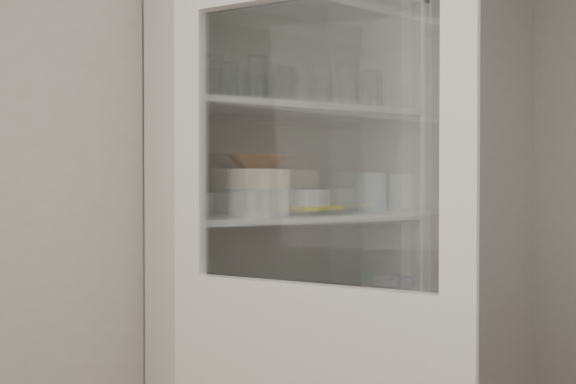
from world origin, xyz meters
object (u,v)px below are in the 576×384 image
grey_bowl_stack (372,192)px  plate_stack_back (184,204)px  white_ramekin (312,198)px  goblet_3 (364,99)px  glass_platter (312,212)px  mug_blue (370,303)px  goblet_2 (284,91)px  cream_bowl (259,179)px  yellow_trivet (312,208)px  goblet_1 (289,88)px  goblet_0 (240,87)px  measuring_cups (233,325)px  cupboard_door (310,365)px  plate_stack_front (259,203)px  pantry_cabinet (281,295)px  teal_jar (261,307)px  white_canister (199,312)px  terracotta_bowl (259,162)px  mug_white (356,305)px  mug_teal (331,300)px

grey_bowl_stack → plate_stack_back: bearing=174.6°
white_ramekin → grey_bowl_stack: size_ratio=0.92×
goblet_3 → white_ramekin: (-0.33, -0.13, -0.41)m
glass_platter → mug_blue: glass_platter is taller
goblet_2 → mug_blue: goblet_2 is taller
grey_bowl_stack → cream_bowl: bearing=-168.7°
plate_stack_back → yellow_trivet: plate_stack_back is taller
goblet_1 → grey_bowl_stack: goblet_1 is taller
cream_bowl → glass_platter: bearing=10.5°
goblet_0 → measuring_cups: bearing=-120.7°
glass_platter → white_ramekin: bearing=0.0°
cupboard_door → goblet_3: size_ratio=12.94×
glass_platter → measuring_cups: size_ratio=3.42×
measuring_cups → goblet_3: bearing=14.6°
measuring_cups → plate_stack_front: bearing=-0.7°
pantry_cabinet → glass_platter: bearing=-50.5°
yellow_trivet → mug_blue: bearing=-9.9°
cream_bowl → white_ramekin: bearing=10.5°
pantry_cabinet → cupboard_door: size_ratio=1.05×
teal_jar → white_canister: (-0.25, -0.01, 0.01)m
goblet_3 → terracotta_bowl: (-0.57, -0.18, -0.28)m
goblet_2 → mug_white: bearing=-48.1°
goblet_2 → yellow_trivet: goblet_2 is taller
goblet_3 → plate_stack_front: goblet_3 is taller
goblet_0 → mug_teal: goblet_0 is taller
cupboard_door → goblet_2: cupboard_door is taller
cream_bowl → teal_jar: size_ratio=2.22×
plate_stack_front → white_ramekin: size_ratio=1.48×
glass_platter → yellow_trivet: bearing=0.0°
goblet_3 → white_ramekin: goblet_3 is taller
cupboard_door → measuring_cups: bearing=146.7°
cream_bowl → mug_white: bearing=-4.5°
goblet_2 → terracotta_bowl: 0.40m
cupboard_door → teal_jar: cupboard_door is taller
goblet_2 → terracotta_bowl: (-0.20, -0.19, -0.29)m
yellow_trivet → mug_teal: 0.40m
cupboard_door → white_canister: cupboard_door is taller
grey_bowl_stack → mug_teal: grey_bowl_stack is taller
goblet_0 → measuring_cups: size_ratio=1.73×
white_ramekin → mug_white: 0.44m
yellow_trivet → grey_bowl_stack: (0.33, 0.07, 0.06)m
plate_stack_back → grey_bowl_stack: grey_bowl_stack is taller
goblet_1 → grey_bowl_stack: 0.56m
pantry_cabinet → plate_stack_front: (-0.16, -0.15, 0.37)m
goblet_3 → measuring_cups: bearing=-165.4°
plate_stack_front → goblet_1: bearing=37.7°
cupboard_door → glass_platter: bearing=114.2°
white_ramekin → mug_blue: bearing=-9.9°
goblet_2 → mug_teal: bearing=-24.3°
teal_jar → pantry_cabinet: bearing=20.5°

